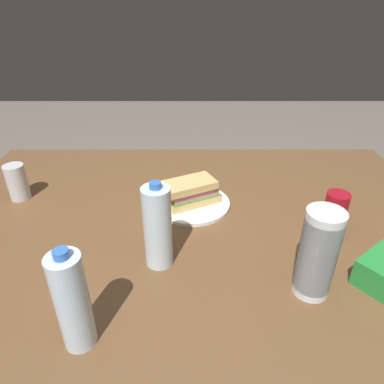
{
  "coord_description": "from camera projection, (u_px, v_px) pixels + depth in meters",
  "views": [
    {
      "loc": [
        0.0,
        0.9,
        1.33
      ],
      "look_at": [
        0.0,
        -0.08,
        0.77
      ],
      "focal_mm": 32.5,
      "sensor_mm": 36.0,
      "label": 1
    }
  ],
  "objects": [
    {
      "name": "ground_plane",
      "position": [
        193.0,
        363.0,
        1.44
      ],
      "size": [
        8.0,
        8.0,
        0.0
      ],
      "primitive_type": "plane",
      "color": "#70665B"
    },
    {
      "name": "dining_table",
      "position": [
        193.0,
        238.0,
        1.12
      ],
      "size": [
        1.62,
        1.1,
        0.72
      ],
      "color": "brown",
      "rests_on": "ground_plane"
    },
    {
      "name": "paper_plate",
      "position": [
        192.0,
        204.0,
        1.15
      ],
      "size": [
        0.25,
        0.25,
        0.01
      ],
      "primitive_type": "cylinder",
      "color": "white",
      "rests_on": "dining_table"
    },
    {
      "name": "sandwich",
      "position": [
        191.0,
        192.0,
        1.12
      ],
      "size": [
        0.2,
        0.17,
        0.08
      ],
      "color": "#DBB26B",
      "rests_on": "paper_plate"
    },
    {
      "name": "soda_can_red",
      "position": [
        336.0,
        212.0,
        1.0
      ],
      "size": [
        0.07,
        0.07,
        0.12
      ],
      "primitive_type": "cylinder",
      "color": "maroon",
      "rests_on": "dining_table"
    },
    {
      "name": "water_bottle_tall",
      "position": [
        159.0,
        227.0,
        0.85
      ],
      "size": [
        0.07,
        0.07,
        0.24
      ],
      "color": "silver",
      "rests_on": "dining_table"
    },
    {
      "name": "plastic_cup_stack",
      "position": [
        319.0,
        254.0,
        0.77
      ],
      "size": [
        0.08,
        0.08,
        0.22
      ],
      "color": "silver",
      "rests_on": "dining_table"
    },
    {
      "name": "water_bottle_spare",
      "position": [
        74.0,
        302.0,
        0.65
      ],
      "size": [
        0.06,
        0.06,
        0.23
      ],
      "color": "silver",
      "rests_on": "dining_table"
    },
    {
      "name": "soda_can_silver",
      "position": [
        18.0,
        182.0,
        1.16
      ],
      "size": [
        0.07,
        0.07,
        0.12
      ],
      "primitive_type": "cylinder",
      "color": "silver",
      "rests_on": "dining_table"
    }
  ]
}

